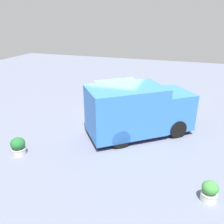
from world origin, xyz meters
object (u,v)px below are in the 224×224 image
object	(u,v)px
planter_flowering_near	(210,191)
planter_flowering_far	(18,146)
food_truck	(138,112)
person_customer	(112,100)

from	to	relation	value
planter_flowering_near	planter_flowering_far	world-z (taller)	planter_flowering_far
planter_flowering_near	planter_flowering_far	xyz separation A→B (m)	(-7.35, 0.30, 0.04)
food_truck	person_customer	distance (m)	4.13
food_truck	planter_flowering_far	size ratio (longest dim) A/B	6.75
food_truck	planter_flowering_near	world-z (taller)	food_truck
person_customer	planter_flowering_far	bearing A→B (deg)	-105.47
person_customer	planter_flowering_near	xyz separation A→B (m)	(5.51, -6.96, -0.01)
food_truck	person_customer	size ratio (longest dim) A/B	5.83
food_truck	planter_flowering_far	world-z (taller)	food_truck
food_truck	person_customer	world-z (taller)	food_truck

